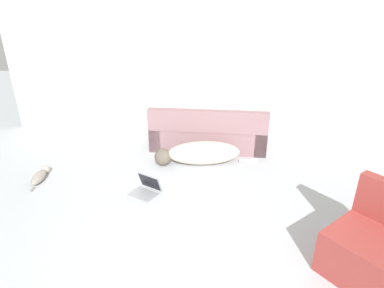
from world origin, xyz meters
TOP-DOWN VIEW (x-y plane):
  - ground_plane at (0.00, 0.00)m, footprint 20.00×20.00m
  - wall_back at (0.00, 3.51)m, footprint 7.66×0.06m
  - couch at (0.17, 2.94)m, footprint 1.98×0.87m
  - dog at (0.10, 2.23)m, footprint 1.62×0.63m
  - cat at (-2.11, 1.44)m, footprint 0.22×0.60m
  - laptop_open at (-0.51, 1.30)m, footprint 0.44×0.43m
  - side_chair at (1.82, 0.25)m, footprint 0.91×0.91m

SIDE VIEW (x-z plane):
  - ground_plane at x=0.00m, z-range 0.00..0.00m
  - cat at x=-2.11m, z-range 0.00..0.12m
  - laptop_open at x=-0.51m, z-range -0.04..0.19m
  - dog at x=0.10m, z-range -0.01..0.36m
  - couch at x=0.17m, z-range -0.13..0.64m
  - side_chair at x=1.82m, z-range -0.14..0.68m
  - wall_back at x=0.00m, z-range 0.00..2.68m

